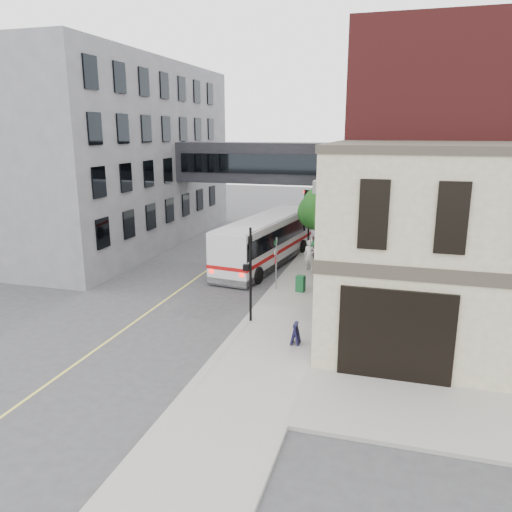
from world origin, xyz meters
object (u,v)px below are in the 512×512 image
Objects in this scene: pedestrian_a at (309,255)px; pedestrian_b at (315,249)px; bus at (266,239)px; sandwich_board at (296,333)px; newspaper_box at (301,284)px; pedestrian_c at (315,252)px.

pedestrian_b is (-0.01, 2.16, -0.07)m from pedestrian_a.
bus is 6.74× the size of pedestrian_b.
pedestrian_b is at bearing 18.75° from bus.
pedestrian_b is at bearing 96.40° from sandwich_board.
bus is at bearing 155.17° from pedestrian_a.
pedestrian_b is at bearing 103.14° from newspaper_box.
pedestrian_a is at bearing -18.88° from bus.
bus is at bearing 170.36° from pedestrian_b.
pedestrian_b is 1.94× the size of sandwich_board.
pedestrian_a is 11.61m from sandwich_board.
pedestrian_c is at bearing 10.29° from bus.
sandwich_board is at bearing -88.50° from pedestrian_a.
pedestrian_a is at bearing 104.40° from newspaper_box.
bus is 3.42m from pedestrian_b.
pedestrian_a is 2.09× the size of sandwich_board.
sandwich_board is at bearing -112.06° from pedestrian_b.
pedestrian_b is 0.50m from pedestrian_c.
bus is 6.24× the size of pedestrian_a.
bus reaches higher than pedestrian_c.
pedestrian_a is at bearing 97.52° from sandwich_board.
newspaper_box is at bearing 99.59° from sandwich_board.
sandwich_board is (4.67, -12.59, -1.17)m from bus.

